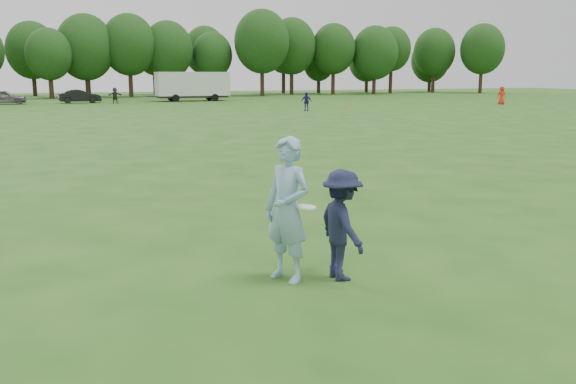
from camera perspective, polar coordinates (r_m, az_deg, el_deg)
name	(u,v)px	position (r m, az deg, el deg)	size (l,w,h in m)	color
ground	(294,272)	(9.15, 0.55, -7.54)	(200.00, 200.00, 0.00)	#224D15
thrower	(287,210)	(8.57, -0.06, -1.67)	(0.75, 0.49, 2.06)	#85AECE
defender	(342,225)	(8.70, 5.06, -3.09)	(1.03, 0.59, 1.59)	#191D38
player_far_b	(306,102)	(49.56, 1.72, 8.45)	(0.89, 0.37, 1.53)	navy
player_far_c	(502,95)	(64.40, 19.36, 8.53)	(0.87, 0.57, 1.78)	red
player_far_d	(115,95)	(65.25, -15.88, 8.68)	(1.51, 0.48, 1.62)	#292929
car_e	(3,97)	(67.04, -25.08, 8.04)	(1.69, 4.20, 1.43)	slate
car_f	(80,96)	(67.37, -18.89, 8.47)	(1.46, 4.20, 1.38)	black
field_cone	(349,106)	(54.57, 5.76, 7.98)	(0.28, 0.28, 0.30)	#FF510D
disc_in_play	(306,207)	(8.39, 1.73, -1.43)	(0.29, 0.29, 0.06)	white
cargo_trailer	(193,85)	(69.59, -8.93, 9.87)	(9.00, 2.75, 3.20)	silver
treeline	(84,48)	(85.18, -18.54, 12.63)	(130.35, 18.39, 11.74)	#332114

